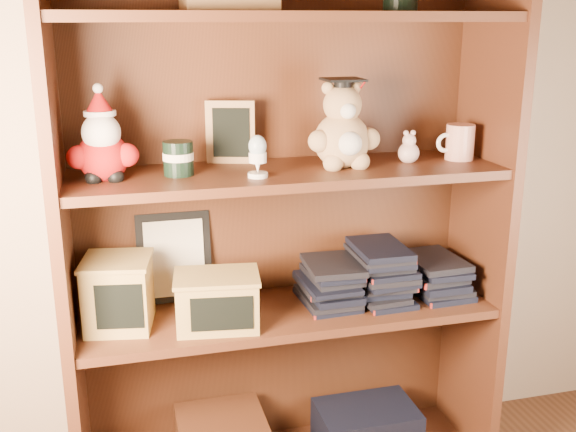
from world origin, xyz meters
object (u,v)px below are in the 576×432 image
object	(u,v)px
grad_teddy_bear	(343,133)
bookcase	(283,225)
teacher_mug	(459,142)
treats_box	(119,292)

from	to	relation	value
grad_teddy_bear	bookcase	bearing A→B (deg)	159.04
bookcase	grad_teddy_bear	xyz separation A→B (m)	(0.15, -0.06, 0.26)
bookcase	teacher_mug	size ratio (longest dim) A/B	14.26
treats_box	teacher_mug	bearing A→B (deg)	0.05
teacher_mug	bookcase	bearing A→B (deg)	174.22
bookcase	teacher_mug	xyz separation A→B (m)	(0.50, -0.05, 0.22)
bookcase	grad_teddy_bear	distance (m)	0.31
teacher_mug	treats_box	world-z (taller)	teacher_mug
bookcase	teacher_mug	world-z (taller)	bookcase
grad_teddy_bear	treats_box	xyz separation A→B (m)	(-0.61, 0.01, -0.40)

